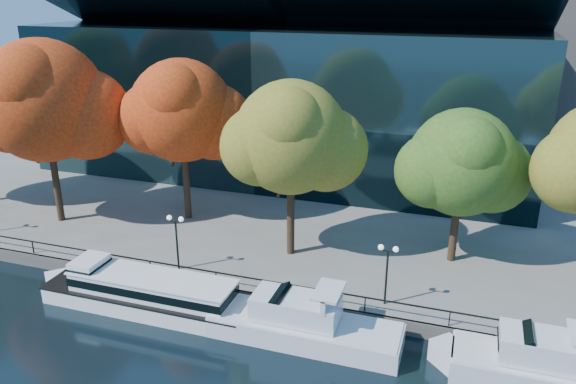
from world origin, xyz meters
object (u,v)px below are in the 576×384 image
(tree_3, at_px, (293,140))
(lamp_1, at_px, (176,230))
(cruiser_near, at_px, (297,322))
(tour_boat, at_px, (141,290))
(tree_1, at_px, (46,104))
(cruiser_far, at_px, (543,365))
(tree_2, at_px, (183,113))
(lamp_2, at_px, (387,261))
(tree_4, at_px, (464,165))

(tree_3, bearing_deg, lamp_1, -144.85)
(cruiser_near, xyz_separation_m, tree_3, (-3.13, 8.74, 8.58))
(tour_boat, relative_size, tree_1, 1.02)
(lamp_1, bearing_deg, cruiser_far, -8.99)
(tree_3, bearing_deg, tree_2, 160.60)
(tree_1, height_order, tree_3, tree_1)
(lamp_1, bearing_deg, cruiser_near, -21.36)
(cruiser_far, distance_m, lamp_2, 10.01)
(tree_1, relative_size, tree_3, 1.17)
(tree_4, bearing_deg, tree_3, -166.96)
(lamp_2, bearing_deg, cruiser_far, -22.65)
(tree_4, bearing_deg, lamp_1, -157.76)
(tree_4, bearing_deg, tree_1, -174.77)
(cruiser_far, height_order, lamp_1, lamp_1)
(tour_boat, distance_m, lamp_2, 15.86)
(lamp_1, bearing_deg, tree_2, 112.96)
(tour_boat, distance_m, tree_4, 23.12)
(cruiser_near, bearing_deg, tree_4, 53.91)
(tree_3, bearing_deg, lamp_2, -32.21)
(tour_boat, height_order, cruiser_near, cruiser_near)
(cruiser_far, xyz_separation_m, tree_3, (-16.54, 8.53, 8.53))
(tour_boat, bearing_deg, cruiser_far, 0.29)
(cruiser_near, xyz_separation_m, cruiser_far, (13.41, 0.21, 0.05))
(cruiser_far, xyz_separation_m, tree_1, (-36.97, 8.26, 9.82))
(lamp_2, bearing_deg, tree_3, 147.79)
(cruiser_far, bearing_deg, tree_4, 114.58)
(cruiser_near, xyz_separation_m, tree_4, (8.30, 11.39, 7.13))
(tree_3, relative_size, lamp_2, 3.20)
(lamp_2, bearing_deg, tree_1, 170.78)
(tour_boat, xyz_separation_m, cruiser_far, (24.02, 0.12, -0.06))
(lamp_2, bearing_deg, lamp_1, 180.00)
(tour_boat, xyz_separation_m, tree_3, (7.48, 8.65, 8.47))
(cruiser_far, distance_m, tree_4, 14.19)
(cruiser_near, bearing_deg, tree_1, 160.23)
(tree_2, bearing_deg, cruiser_far, -24.34)
(tree_2, bearing_deg, tree_1, -158.34)
(cruiser_near, height_order, lamp_1, lamp_1)
(cruiser_far, relative_size, tree_4, 1.03)
(cruiser_far, relative_size, lamp_1, 2.83)
(cruiser_far, distance_m, tree_1, 39.14)
(tree_1, distance_m, tree_4, 32.11)
(tour_boat, distance_m, tree_1, 18.26)
(cruiser_far, bearing_deg, lamp_1, 171.01)
(tree_4, bearing_deg, cruiser_near, -126.09)
(tree_1, distance_m, tree_3, 20.48)
(cruiser_near, height_order, tree_4, tree_4)
(cruiser_near, xyz_separation_m, lamp_1, (-9.99, 3.91, 2.85))
(tour_boat, distance_m, tree_2, 15.50)
(tour_boat, bearing_deg, lamp_2, 14.16)
(tree_2, distance_m, lamp_2, 20.96)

